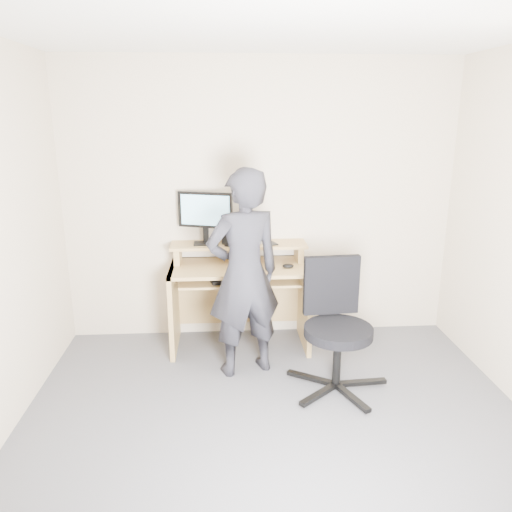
{
  "coord_description": "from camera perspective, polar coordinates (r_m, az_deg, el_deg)",
  "views": [
    {
      "loc": [
        -0.32,
        -2.68,
        2.03
      ],
      "look_at": [
        -0.08,
        1.05,
        0.95
      ],
      "focal_mm": 35.0,
      "sensor_mm": 36.0,
      "label": 1
    }
  ],
  "objects": [
    {
      "name": "travel_mug",
      "position": [
        4.4,
        0.67,
        2.49
      ],
      "size": [
        0.08,
        0.08,
        0.16
      ],
      "primitive_type": "cylinder",
      "rotation": [
        0.0,
        0.0,
        0.15
      ],
      "color": "silver",
      "rests_on": "desk"
    },
    {
      "name": "office_chair",
      "position": [
        3.8,
        9.09,
        -7.36
      ],
      "size": [
        0.75,
        0.77,
        0.96
      ],
      "rotation": [
        0.0,
        0.0,
        0.07
      ],
      "color": "black",
      "rests_on": "ground"
    },
    {
      "name": "back_wall",
      "position": [
        4.51,
        0.47,
        6.16
      ],
      "size": [
        3.5,
        0.02,
        2.5
      ],
      "primitive_type": "cube",
      "color": "beige",
      "rests_on": "ground"
    },
    {
      "name": "desk",
      "position": [
        4.46,
        -1.91,
        -3.29
      ],
      "size": [
        1.2,
        0.6,
        0.91
      ],
      "color": "tan",
      "rests_on": "ground"
    },
    {
      "name": "ground",
      "position": [
        3.37,
        2.74,
        -20.87
      ],
      "size": [
        3.5,
        3.5,
        0.0
      ],
      "primitive_type": "plane",
      "color": "#5C5B60",
      "rests_on": "ground"
    },
    {
      "name": "keyboard",
      "position": [
        4.26,
        -2.19,
        -2.55
      ],
      "size": [
        0.49,
        0.28,
        0.03
      ],
      "primitive_type": "cube",
      "rotation": [
        0.0,
        0.0,
        0.23
      ],
      "color": "black",
      "rests_on": "desk"
    },
    {
      "name": "external_drive",
      "position": [
        4.41,
        -3.25,
        2.73
      ],
      "size": [
        0.11,
        0.15,
        0.2
      ],
      "primitive_type": "cube",
      "rotation": [
        0.0,
        0.0,
        -0.33
      ],
      "color": "black",
      "rests_on": "desk"
    },
    {
      "name": "headphones",
      "position": [
        4.45,
        -4.31,
        1.63
      ],
      "size": [
        0.17,
        0.17,
        0.06
      ],
      "primitive_type": "torus",
      "rotation": [
        0.26,
        0.0,
        0.13
      ],
      "color": "silver",
      "rests_on": "desk"
    },
    {
      "name": "ceiling",
      "position": [
        2.74,
        3.51,
        26.01
      ],
      "size": [
        3.5,
        3.5,
        0.02
      ],
      "primitive_type": "cube",
      "color": "white",
      "rests_on": "back_wall"
    },
    {
      "name": "mouse",
      "position": [
        4.25,
        3.68,
        -1.15
      ],
      "size": [
        0.11,
        0.08,
        0.04
      ],
      "primitive_type": "ellipsoid",
      "rotation": [
        0.0,
        0.0,
        -0.2
      ],
      "color": "black",
      "rests_on": "desk"
    },
    {
      "name": "charger",
      "position": [
        4.33,
        -3.28,
        1.35
      ],
      "size": [
        0.06,
        0.05,
        0.03
      ],
      "primitive_type": "cube",
      "rotation": [
        0.0,
        0.0,
        -0.35
      ],
      "color": "black",
      "rests_on": "desk"
    },
    {
      "name": "monitor",
      "position": [
        4.35,
        -5.82,
        4.88
      ],
      "size": [
        0.47,
        0.18,
        0.46
      ],
      "rotation": [
        0.0,
        0.0,
        -0.3
      ],
      "color": "black",
      "rests_on": "desk"
    },
    {
      "name": "smartphone",
      "position": [
        4.4,
        1.82,
        1.46
      ],
      "size": [
        0.11,
        0.15,
        0.01
      ],
      "primitive_type": "cube",
      "rotation": [
        0.0,
        0.0,
        0.34
      ],
      "color": "black",
      "rests_on": "desk"
    },
    {
      "name": "person",
      "position": [
        3.86,
        -1.39,
        -2.09
      ],
      "size": [
        0.7,
        0.57,
        1.65
      ],
      "primitive_type": "imported",
      "rotation": [
        0.0,
        0.0,
        3.48
      ],
      "color": "black",
      "rests_on": "ground"
    }
  ]
}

